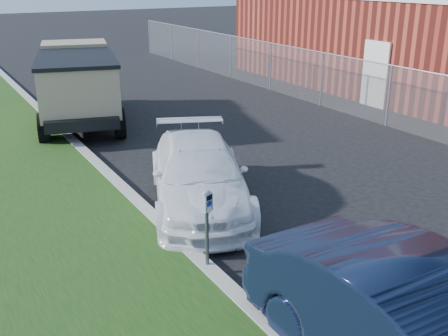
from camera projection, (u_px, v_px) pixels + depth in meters
ground at (317, 222)px, 9.61m from camera, size 120.00×120.00×0.00m
chainlink_fence at (323, 69)px, 17.68m from camera, size 0.06×30.06×30.00m
brick_building at (423, 31)px, 21.04m from camera, size 9.20×14.20×4.17m
parking_meter at (207, 212)px, 7.63m from camera, size 0.20×0.16×1.24m
white_wagon at (198, 173)px, 10.20m from camera, size 3.28×4.70×1.26m
dump_truck at (78, 81)px, 15.86m from camera, size 3.41×5.93×2.19m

